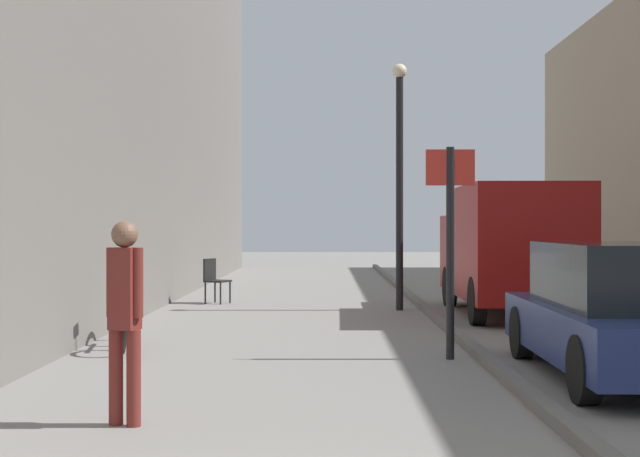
{
  "coord_description": "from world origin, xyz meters",
  "views": [
    {
      "loc": [
        -0.32,
        -2.98,
        1.64
      ],
      "look_at": [
        -0.42,
        11.73,
        1.59
      ],
      "focal_mm": 50.46,
      "sensor_mm": 36.0,
      "label": 1
    }
  ],
  "objects": [
    {
      "name": "pedestrian_main_foreground",
      "position": [
        -1.97,
        4.35,
        0.97
      ],
      "size": [
        0.32,
        0.25,
        1.68
      ],
      "rotation": [
        0.0,
        0.0,
        -0.34
      ],
      "color": "maroon",
      "rests_on": "ground_plane"
    },
    {
      "name": "lamp_post",
      "position": [
        1.1,
        14.36,
        2.72
      ],
      "size": [
        0.28,
        0.28,
        4.76
      ],
      "color": "black",
      "rests_on": "ground_plane"
    },
    {
      "name": "ground_plane",
      "position": [
        0.0,
        12.0,
        0.0
      ],
      "size": [
        80.0,
        80.0,
        0.0
      ],
      "primitive_type": "plane",
      "color": "gray"
    },
    {
      "name": "cafe_chair_near_window",
      "position": [
        -2.67,
        15.88,
        0.55
      ],
      "size": [
        0.59,
        0.59,
        0.94
      ],
      "rotation": [
        0.0,
        0.0,
        4.27
      ],
      "color": "black",
      "rests_on": "ground_plane"
    },
    {
      "name": "street_sign_post",
      "position": [
        1.2,
        8.02,
        1.55
      ],
      "size": [
        0.6,
        0.1,
        2.6
      ],
      "rotation": [
        0.0,
        0.0,
        3.14
      ],
      "color": "black",
      "rests_on": "ground_plane"
    },
    {
      "name": "parked_car",
      "position": [
        2.9,
        6.66,
        0.71
      ],
      "size": [
        1.89,
        4.23,
        1.45
      ],
      "rotation": [
        0.0,
        0.0,
        -0.02
      ],
      "color": "navy",
      "rests_on": "ground_plane"
    },
    {
      "name": "delivery_van",
      "position": [
        3.04,
        13.47,
        1.26
      ],
      "size": [
        1.99,
        5.17,
        2.34
      ],
      "rotation": [
        0.0,
        0.0,
        -0.01
      ],
      "color": "maroon",
      "rests_on": "ground_plane"
    },
    {
      "name": "kerb_strip",
      "position": [
        1.58,
        12.0,
        0.06
      ],
      "size": [
        0.16,
        40.0,
        0.12
      ],
      "primitive_type": "cube",
      "color": "#615F5B",
      "rests_on": "ground_plane"
    },
    {
      "name": "bicycle_leaning",
      "position": [
        -2.99,
        8.96,
        0.38
      ],
      "size": [
        0.31,
        1.76,
        0.98
      ],
      "rotation": [
        0.0,
        0.0,
        0.14
      ],
      "color": "black",
      "rests_on": "ground_plane"
    }
  ]
}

